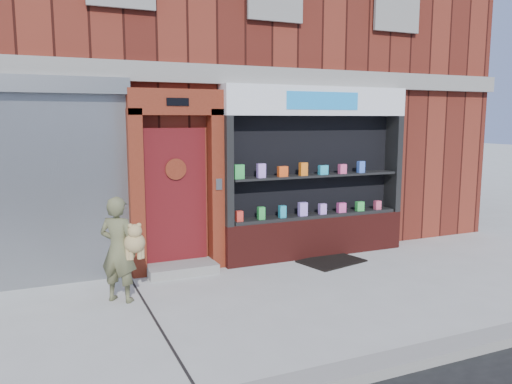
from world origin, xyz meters
TOP-DOWN VIEW (x-y plane):
  - ground at (0.00, 0.00)m, footprint 80.00×80.00m
  - curb at (0.00, -2.15)m, footprint 60.00×0.30m
  - building at (-0.00, 5.99)m, footprint 12.00×8.16m
  - shutter_bay at (-3.00, 1.93)m, footprint 3.10×0.30m
  - red_door_bay at (-0.75, 1.86)m, footprint 1.52×0.58m
  - pharmacy_bay at (1.75, 1.81)m, footprint 3.50×0.41m
  - woman at (-1.82, 0.83)m, footprint 0.65×0.60m
  - doormat at (1.79, 1.29)m, footprint 1.18×0.95m

SIDE VIEW (x-z plane):
  - ground at x=0.00m, z-range 0.00..0.00m
  - doormat at x=1.79m, z-range 0.00..0.03m
  - curb at x=0.00m, z-range 0.00..0.12m
  - woman at x=-1.82m, z-range 0.01..1.45m
  - pharmacy_bay at x=1.75m, z-range -0.13..2.87m
  - red_door_bay at x=-0.75m, z-range 0.01..2.91m
  - shutter_bay at x=-3.00m, z-range 0.20..3.24m
  - building at x=0.00m, z-range 0.00..8.00m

